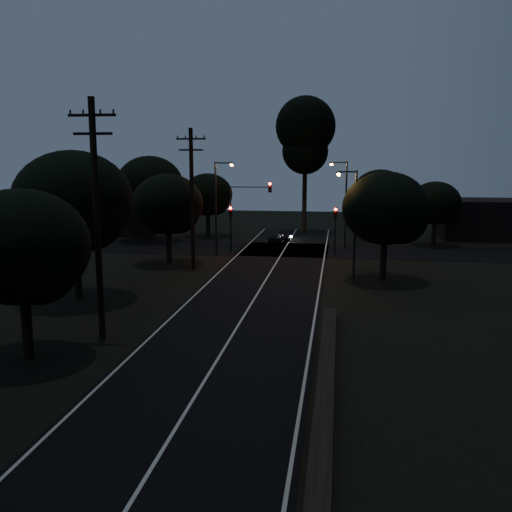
% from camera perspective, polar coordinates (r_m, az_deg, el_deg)
% --- Properties ---
extents(road_surface, '(60.00, 70.00, 0.03)m').
position_cam_1_polar(road_surface, '(41.71, 1.41, -1.71)').
color(road_surface, black).
rests_on(road_surface, ground).
extents(retaining_wall, '(6.93, 26.00, 1.60)m').
position_cam_1_polar(retaining_wall, '(14.94, 19.50, -22.01)').
color(retaining_wall, black).
rests_on(retaining_wall, ground).
extents(utility_pole_mid, '(2.20, 0.30, 11.00)m').
position_cam_1_polar(utility_pole_mid, '(26.89, -15.65, 3.87)').
color(utility_pole_mid, black).
rests_on(utility_pole_mid, ground).
extents(utility_pole_far, '(2.20, 0.30, 10.50)m').
position_cam_1_polar(utility_pole_far, '(42.95, -6.43, 5.94)').
color(utility_pole_far, black).
rests_on(utility_pole_far, ground).
extents(tree_left_b, '(5.62, 5.62, 7.14)m').
position_cam_1_polar(tree_left_b, '(25.10, -22.16, 0.55)').
color(tree_left_b, black).
rests_on(tree_left_b, ground).
extents(tree_left_c, '(6.97, 6.97, 8.80)m').
position_cam_1_polar(tree_left_c, '(34.88, -17.51, 4.99)').
color(tree_left_c, black).
rests_on(tree_left_c, ground).
extents(tree_left_d, '(5.60, 5.60, 7.11)m').
position_cam_1_polar(tree_left_d, '(45.46, -8.62, 4.99)').
color(tree_left_d, black).
rests_on(tree_left_d, ground).
extents(tree_far_nw, '(5.30, 5.30, 6.71)m').
position_cam_1_polar(tree_far_nw, '(61.04, -4.71, 6.03)').
color(tree_far_nw, black).
rests_on(tree_far_nw, ground).
extents(tree_far_w, '(6.69, 6.69, 8.53)m').
position_cam_1_polar(tree_far_w, '(58.44, -10.39, 6.91)').
color(tree_far_w, black).
rests_on(tree_far_w, ground).
extents(tree_far_ne, '(5.67, 5.67, 7.17)m').
position_cam_1_polar(tree_far_ne, '(59.61, 12.51, 6.03)').
color(tree_far_ne, black).
rests_on(tree_far_ne, ground).
extents(tree_far_e, '(4.82, 4.82, 6.11)m').
position_cam_1_polar(tree_far_e, '(57.29, 17.67, 4.97)').
color(tree_far_e, black).
rests_on(tree_far_e, ground).
extents(tree_right_a, '(5.86, 5.86, 7.45)m').
position_cam_1_polar(tree_right_a, '(39.63, 13.12, 4.47)').
color(tree_right_a, black).
rests_on(tree_right_a, ground).
extents(tall_pine, '(6.62, 6.62, 15.06)m').
position_cam_1_polar(tall_pine, '(64.62, 4.96, 12.02)').
color(tall_pine, black).
rests_on(tall_pine, ground).
extents(building_left, '(10.00, 8.00, 4.40)m').
position_cam_1_polar(building_left, '(66.58, -13.72, 4.25)').
color(building_left, black).
rests_on(building_left, ground).
extents(building_right, '(9.00, 7.00, 4.00)m').
position_cam_1_polar(building_right, '(64.57, 21.84, 3.48)').
color(building_right, black).
rests_on(building_right, ground).
extents(signal_left, '(0.28, 0.35, 4.10)m').
position_cam_1_polar(signal_left, '(50.64, -2.55, 3.57)').
color(signal_left, black).
rests_on(signal_left, ground).
extents(signal_right, '(0.28, 0.35, 4.10)m').
position_cam_1_polar(signal_right, '(49.75, 7.94, 3.37)').
color(signal_right, black).
rests_on(signal_right, ground).
extents(signal_mast, '(3.70, 0.35, 6.25)m').
position_cam_1_polar(signal_mast, '(50.22, -0.66, 5.25)').
color(signal_mast, black).
rests_on(signal_mast, ground).
extents(streetlight_a, '(1.66, 0.26, 8.00)m').
position_cam_1_polar(streetlight_a, '(48.68, -3.82, 5.43)').
color(streetlight_a, black).
rests_on(streetlight_a, ground).
extents(streetlight_b, '(1.66, 0.26, 8.00)m').
position_cam_1_polar(streetlight_b, '(53.59, 8.78, 5.74)').
color(streetlight_b, black).
rests_on(streetlight_b, ground).
extents(streetlight_c, '(1.46, 0.26, 7.50)m').
position_cam_1_polar(streetlight_c, '(39.67, 9.65, 3.90)').
color(streetlight_c, black).
rests_on(streetlight_c, ground).
extents(car, '(2.27, 3.25, 1.03)m').
position_cam_1_polar(car, '(56.30, 2.33, 1.82)').
color(car, black).
rests_on(car, ground).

